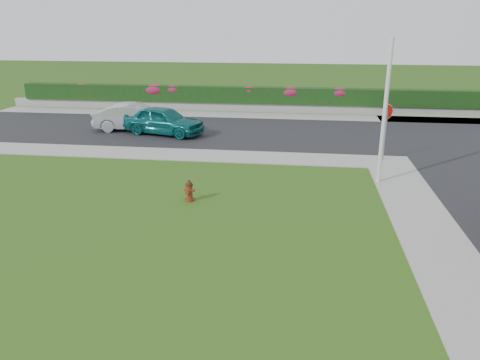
# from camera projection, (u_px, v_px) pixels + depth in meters

# --- Properties ---
(ground) EXTENTS (120.00, 120.00, 0.00)m
(ground) POSITION_uv_depth(u_px,v_px,m) (189.00, 243.00, 13.36)
(ground) COLOR black
(ground) RESTS_ON ground
(street_far) EXTENTS (26.00, 8.00, 0.04)m
(street_far) POSITION_uv_depth(u_px,v_px,m) (161.00, 130.00, 27.11)
(street_far) COLOR black
(street_far) RESTS_ON ground
(sidewalk_right) EXTENTS (2.00, 20.00, 0.04)m
(sidewalk_right) POSITION_uv_depth(u_px,v_px,m) (469.00, 300.00, 10.61)
(sidewalk_right) COLOR gray
(sidewalk_right) RESTS_ON ground
(sidewalk_far) EXTENTS (24.00, 2.00, 0.04)m
(sidewalk_far) POSITION_uv_depth(u_px,v_px,m) (111.00, 152.00, 22.55)
(sidewalk_far) COLOR gray
(sidewalk_far) RESTS_ON ground
(curb_corner) EXTENTS (2.00, 2.00, 0.04)m
(curb_corner) POSITION_uv_depth(u_px,v_px,m) (388.00, 162.00, 20.93)
(curb_corner) COLOR gray
(curb_corner) RESTS_ON ground
(sidewalk_beyond) EXTENTS (34.00, 2.00, 0.04)m
(sidewalk_beyond) POSITION_uv_depth(u_px,v_px,m) (241.00, 115.00, 31.30)
(sidewalk_beyond) COLOR gray
(sidewalk_beyond) RESTS_ON ground
(retaining_wall) EXTENTS (34.00, 0.40, 0.60)m
(retaining_wall) POSITION_uv_depth(u_px,v_px,m) (243.00, 107.00, 32.62)
(retaining_wall) COLOR gray
(retaining_wall) RESTS_ON ground
(hedge) EXTENTS (32.00, 0.90, 1.10)m
(hedge) POSITION_uv_depth(u_px,v_px,m) (244.00, 95.00, 32.44)
(hedge) COLOR black
(hedge) RESTS_ON retaining_wall
(fire_hydrant) EXTENTS (0.40, 0.38, 0.77)m
(fire_hydrant) POSITION_uv_depth(u_px,v_px,m) (189.00, 191.00, 16.39)
(fire_hydrant) COLOR #4E160C
(fire_hydrant) RESTS_ON ground
(sedan_teal) EXTENTS (4.84, 2.95, 1.54)m
(sedan_teal) POSITION_uv_depth(u_px,v_px,m) (164.00, 120.00, 25.78)
(sedan_teal) COLOR #0C5C5C
(sedan_teal) RESTS_ON street_far
(sedan_silver) EXTENTS (4.76, 2.16, 1.51)m
(sedan_silver) POSITION_uv_depth(u_px,v_px,m) (135.00, 117.00, 26.76)
(sedan_silver) COLOR #9DA0A5
(sedan_silver) RESTS_ON street_far
(utility_pole) EXTENTS (0.16, 0.16, 5.48)m
(utility_pole) POSITION_uv_depth(u_px,v_px,m) (385.00, 113.00, 17.48)
(utility_pole) COLOR silver
(utility_pole) RESTS_ON ground
(stop_sign) EXTENTS (0.55, 0.46, 2.58)m
(stop_sign) POSITION_uv_depth(u_px,v_px,m) (387.00, 119.00, 20.65)
(stop_sign) COLOR slate
(stop_sign) RESTS_ON ground
(flower_clump_a) EXTENTS (1.09, 0.70, 0.54)m
(flower_clump_a) POSITION_uv_depth(u_px,v_px,m) (82.00, 87.00, 33.70)
(flower_clump_a) COLOR #B11E54
(flower_clump_a) RESTS_ON hedge
(flower_clump_b) EXTENTS (1.52, 0.98, 0.76)m
(flower_clump_b) POSITION_uv_depth(u_px,v_px,m) (155.00, 90.00, 33.06)
(flower_clump_b) COLOR #B11E54
(flower_clump_b) RESTS_ON hedge
(flower_clump_c) EXTENTS (1.27, 0.82, 0.63)m
(flower_clump_c) POSITION_uv_depth(u_px,v_px,m) (173.00, 89.00, 32.87)
(flower_clump_c) COLOR #B11E54
(flower_clump_c) RESTS_ON hedge
(flower_clump_d) EXTENTS (1.13, 0.73, 0.57)m
(flower_clump_d) POSITION_uv_depth(u_px,v_px,m) (249.00, 90.00, 32.19)
(flower_clump_d) COLOR #B11E54
(flower_clump_d) RESTS_ON hedge
(flower_clump_e) EXTENTS (1.43, 0.92, 0.72)m
(flower_clump_e) POSITION_uv_depth(u_px,v_px,m) (291.00, 92.00, 31.86)
(flower_clump_e) COLOR #B11E54
(flower_clump_e) RESTS_ON hedge
(flower_clump_f) EXTENTS (1.34, 0.86, 0.67)m
(flower_clump_f) POSITION_uv_depth(u_px,v_px,m) (339.00, 93.00, 31.44)
(flower_clump_f) COLOR #B11E54
(flower_clump_f) RESTS_ON hedge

